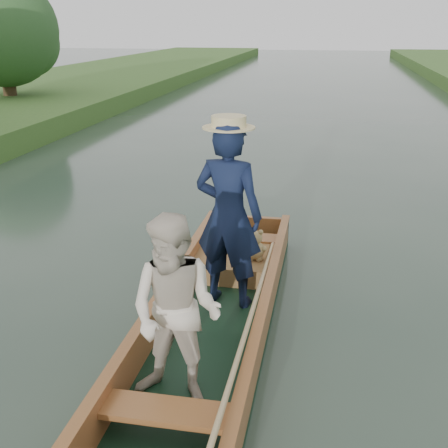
# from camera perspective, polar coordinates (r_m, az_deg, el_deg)

# --- Properties ---
(ground) EXTENTS (120.00, 120.00, 0.00)m
(ground) POSITION_cam_1_polar(r_m,az_deg,el_deg) (5.71, -1.13, -11.04)
(ground) COLOR #283D30
(ground) RESTS_ON ground
(trees_far) EXTENTS (23.04, 13.86, 4.45)m
(trees_far) POSITION_cam_1_polar(r_m,az_deg,el_deg) (13.95, 6.31, 17.91)
(trees_far) COLOR #47331E
(trees_far) RESTS_ON ground
(punt) EXTENTS (1.12, 5.04, 2.06)m
(punt) POSITION_cam_1_polar(r_m,az_deg,el_deg) (5.35, -1.29, -5.60)
(punt) COLOR black
(punt) RESTS_ON ground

